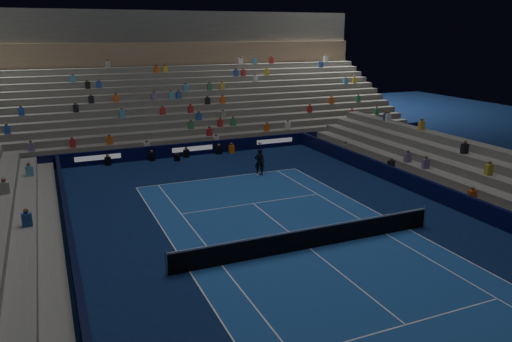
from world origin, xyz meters
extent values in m
plane|color=#0B1B44|center=(0.00, 0.00, 0.00)|extent=(90.00, 90.00, 0.00)
cube|color=#1B4995|center=(0.00, 0.00, 0.01)|extent=(10.97, 23.77, 0.01)
cube|color=black|center=(0.00, 18.50, 0.50)|extent=(44.00, 0.25, 1.00)
cube|color=black|center=(9.70, 0.00, 0.50)|extent=(0.25, 37.00, 1.00)
cube|color=black|center=(-9.70, 0.00, 0.50)|extent=(0.25, 37.00, 1.00)
cube|color=#61615C|center=(0.00, 19.50, 0.25)|extent=(44.00, 1.00, 0.50)
cube|color=#61615C|center=(0.00, 20.50, 0.50)|extent=(44.00, 1.00, 1.00)
cube|color=#61615C|center=(0.00, 21.50, 0.75)|extent=(44.00, 1.00, 1.50)
cube|color=#61615C|center=(0.00, 22.50, 1.00)|extent=(44.00, 1.00, 2.00)
cube|color=#61615C|center=(0.00, 23.50, 1.25)|extent=(44.00, 1.00, 2.50)
cube|color=#61615C|center=(0.00, 24.50, 1.50)|extent=(44.00, 1.00, 3.00)
cube|color=#61615C|center=(0.00, 25.50, 1.75)|extent=(44.00, 1.00, 3.50)
cube|color=#61615C|center=(0.00, 26.50, 2.00)|extent=(44.00, 1.00, 4.00)
cube|color=#61615C|center=(0.00, 27.50, 2.25)|extent=(44.00, 1.00, 4.50)
cube|color=#61615C|center=(0.00, 28.50, 2.50)|extent=(44.00, 1.00, 5.00)
cube|color=#61615C|center=(0.00, 29.50, 2.75)|extent=(44.00, 1.00, 5.50)
cube|color=#61615C|center=(0.00, 30.50, 3.00)|extent=(44.00, 1.00, 6.00)
cube|color=#826B50|center=(0.00, 31.60, 7.10)|extent=(44.00, 0.60, 2.20)
cube|color=#484946|center=(0.00, 33.00, 9.70)|extent=(44.00, 2.40, 3.00)
cube|color=slate|center=(10.50, 0.00, 0.25)|extent=(1.00, 37.00, 0.50)
cube|color=slate|center=(11.50, 0.00, 0.50)|extent=(1.00, 37.00, 1.00)
cube|color=slate|center=(-10.50, 0.00, 0.25)|extent=(1.00, 37.00, 0.50)
cube|color=slate|center=(-11.50, 0.00, 0.50)|extent=(1.00, 37.00, 1.00)
cylinder|color=#B2B2B7|center=(-6.40, 0.00, 0.55)|extent=(0.10, 0.10, 1.10)
cylinder|color=#B2B2B7|center=(6.40, 0.00, 0.55)|extent=(0.10, 0.10, 1.10)
cube|color=black|center=(0.00, 0.00, 0.45)|extent=(12.80, 0.03, 0.90)
cube|color=white|center=(0.00, 0.00, 0.94)|extent=(12.80, 0.04, 0.08)
imported|color=black|center=(2.61, 11.46, 0.90)|extent=(0.77, 0.63, 1.81)
cube|color=black|center=(-1.48, 17.40, 0.26)|extent=(0.55, 0.60, 0.52)
cylinder|color=black|center=(-1.48, 16.98, 0.42)|extent=(0.28, 0.38, 0.16)
camera|label=1|loc=(-10.07, -17.39, 9.27)|focal=34.49mm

